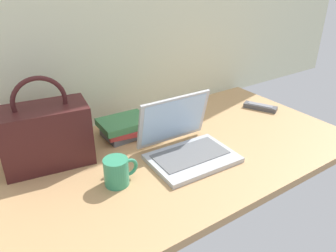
{
  "coord_description": "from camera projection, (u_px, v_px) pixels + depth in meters",
  "views": [
    {
      "loc": [
        -0.55,
        -0.89,
        0.7
      ],
      "look_at": [
        0.05,
        0.0,
        0.15
      ],
      "focal_mm": 35.16,
      "sensor_mm": 36.0,
      "label": 1
    }
  ],
  "objects": [
    {
      "name": "desk",
      "position": [
        157.0,
        161.0,
        1.24
      ],
      "size": [
        1.6,
        0.76,
        0.03
      ],
      "color": "tan",
      "rests_on": "ground"
    },
    {
      "name": "laptop",
      "position": [
        186.0,
        144.0,
        1.23
      ],
      "size": [
        0.32,
        0.28,
        0.21
      ],
      "color": "#B2B5BA",
      "rests_on": "desk"
    },
    {
      "name": "coffee_mug",
      "position": [
        117.0,
        171.0,
        1.07
      ],
      "size": [
        0.12,
        0.08,
        0.09
      ],
      "color": "#338C66",
      "rests_on": "desk"
    },
    {
      "name": "remote_control_near",
      "position": [
        260.0,
        107.0,
        1.63
      ],
      "size": [
        0.11,
        0.16,
        0.02
      ],
      "color": "#4C4C51",
      "rests_on": "desk"
    },
    {
      "name": "handbag",
      "position": [
        46.0,
        134.0,
        1.15
      ],
      "size": [
        0.32,
        0.21,
        0.33
      ],
      "color": "#3F1919",
      "rests_on": "desk"
    },
    {
      "name": "book_stack",
      "position": [
        124.0,
        127.0,
        1.37
      ],
      "size": [
        0.21,
        0.18,
        0.07
      ],
      "color": "#595960",
      "rests_on": "desk"
    }
  ]
}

